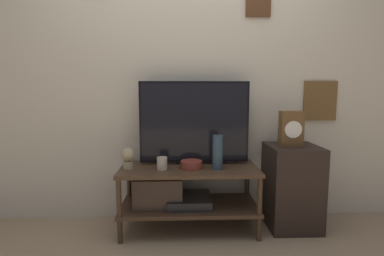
{
  "coord_description": "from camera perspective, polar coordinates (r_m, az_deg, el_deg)",
  "views": [
    {
      "loc": [
        -0.06,
        -2.13,
        1.18
      ],
      "look_at": [
        0.02,
        0.29,
        0.87
      ],
      "focal_mm": 28.0,
      "sensor_mm": 36.0,
      "label": 1
    }
  ],
  "objects": [
    {
      "name": "ground_plane",
      "position": [
        2.43,
        -0.33,
        -21.63
      ],
      "size": [
        12.0,
        12.0,
        0.0
      ],
      "primitive_type": "plane",
      "color": "#997F60"
    },
    {
      "name": "wall_back",
      "position": [
        2.73,
        -0.65,
        10.96
      ],
      "size": [
        6.4,
        0.08,
        2.7
      ],
      "color": "beige",
      "rests_on": "ground_plane"
    },
    {
      "name": "media_console",
      "position": [
        2.56,
        -2.68,
        -11.83
      ],
      "size": [
        1.14,
        0.5,
        0.54
      ],
      "color": "#422D1E",
      "rests_on": "ground_plane"
    },
    {
      "name": "television",
      "position": [
        2.55,
        0.44,
        1.1
      ],
      "size": [
        0.93,
        0.05,
        0.71
      ],
      "color": "black",
      "rests_on": "media_console"
    },
    {
      "name": "vase_wide_bowl",
      "position": [
        2.47,
        -0.12,
        -6.97
      ],
      "size": [
        0.18,
        0.18,
        0.06
      ],
      "color": "brown",
      "rests_on": "media_console"
    },
    {
      "name": "vase_tall_ceramic",
      "position": [
        2.43,
        4.9,
        -4.62
      ],
      "size": [
        0.08,
        0.08,
        0.28
      ],
      "color": "#2D4251",
      "rests_on": "media_console"
    },
    {
      "name": "candle_jar",
      "position": [
        2.44,
        -5.72,
        -6.71
      ],
      "size": [
        0.08,
        0.08,
        0.1
      ],
      "color": "#C1B29E",
      "rests_on": "media_console"
    },
    {
      "name": "decorative_bust",
      "position": [
        2.48,
        -12.12,
        -5.51
      ],
      "size": [
        0.11,
        0.11,
        0.17
      ],
      "color": "tan",
      "rests_on": "media_console"
    },
    {
      "name": "side_table",
      "position": [
        2.75,
        18.46,
        -10.48
      ],
      "size": [
        0.42,
        0.44,
        0.71
      ],
      "color": "black",
      "rests_on": "ground_plane"
    },
    {
      "name": "mantel_clock",
      "position": [
        2.62,
        18.35,
        -0.13
      ],
      "size": [
        0.19,
        0.11,
        0.29
      ],
      "color": "brown",
      "rests_on": "side_table"
    }
  ]
}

